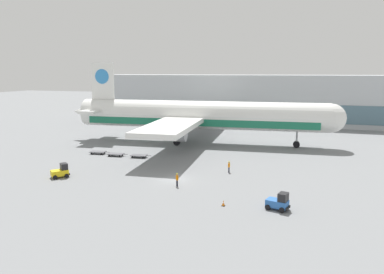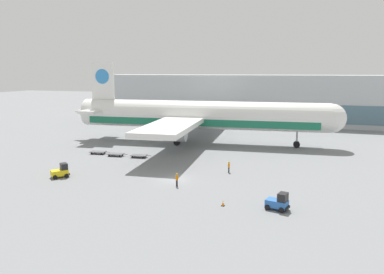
{
  "view_description": "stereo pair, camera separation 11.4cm",
  "coord_description": "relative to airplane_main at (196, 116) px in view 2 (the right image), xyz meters",
  "views": [
    {
      "loc": [
        17.96,
        -47.74,
        15.04
      ],
      "look_at": [
        -1.29,
        12.1,
        4.0
      ],
      "focal_mm": 35.0,
      "sensor_mm": 36.0,
      "label": 1
    },
    {
      "loc": [
        18.06,
        -47.7,
        15.04
      ],
      "look_at": [
        -1.29,
        12.1,
        4.0
      ],
      "focal_mm": 35.0,
      "sensor_mm": 36.0,
      "label": 2
    }
  ],
  "objects": [
    {
      "name": "terminal_building",
      "position": [
        0.59,
        39.23,
        1.15
      ],
      "size": [
        90.0,
        18.2,
        14.0
      ],
      "color": "#B2B7BC",
      "rests_on": "ground_plane"
    },
    {
      "name": "ground_crew_far",
      "position": [
        6.56,
        -29.76,
        -4.75
      ],
      "size": [
        0.45,
        0.4,
        1.83
      ],
      "rotation": [
        0.0,
        0.0,
        5.57
      ],
      "color": "black",
      "rests_on": "ground_plane"
    },
    {
      "name": "ground_crew_near",
      "position": [
        11.62,
        -20.86,
        -4.82
      ],
      "size": [
        0.24,
        0.57,
        1.74
      ],
      "rotation": [
        0.0,
        0.0,
        4.65
      ],
      "color": "black",
      "rests_on": "ground_plane"
    },
    {
      "name": "traffic_cone_near",
      "position": [
        14.05,
        -34.98,
        -5.52
      ],
      "size": [
        0.4,
        0.4,
        0.66
      ],
      "color": "black",
      "rests_on": "ground_plane"
    },
    {
      "name": "baggage_dolly_second",
      "position": [
        -10.14,
        -16.24,
        -5.45
      ],
      "size": [
        3.77,
        1.82,
        0.48
      ],
      "rotation": [
        0.0,
        0.0,
        0.12
      ],
      "color": "#56565B",
      "rests_on": "ground_plane"
    },
    {
      "name": "baggage_tug_mid",
      "position": [
        20.12,
        -34.29,
        -4.96
      ],
      "size": [
        2.72,
        2.15,
        2.0
      ],
      "rotation": [
        0.0,
        0.0,
        -0.26
      ],
      "color": "#2D66B7",
      "rests_on": "ground_plane"
    },
    {
      "name": "airplane_main",
      "position": [
        0.0,
        0.0,
        0.0
      ],
      "size": [
        58.07,
        48.5,
        17.0
      ],
      "rotation": [
        0.0,
        0.0,
        0.08
      ],
      "color": "white",
      "rests_on": "ground_plane"
    },
    {
      "name": "ground_plane",
      "position": [
        5.09,
        -26.83,
        -5.84
      ],
      "size": [
        400.0,
        400.0,
        0.0
      ],
      "primitive_type": "plane",
      "color": "slate"
    },
    {
      "name": "baggage_tug_foreground",
      "position": [
        -10.87,
        -30.79,
        -4.96
      ],
      "size": [
        2.68,
        2.78,
        2.0
      ],
      "rotation": [
        0.0,
        0.0,
        0.87
      ],
      "color": "yellow",
      "rests_on": "ground_plane"
    },
    {
      "name": "baggage_dolly_lead",
      "position": [
        -14.16,
        -15.63,
        -5.45
      ],
      "size": [
        3.77,
        1.82,
        0.48
      ],
      "rotation": [
        0.0,
        0.0,
        0.12
      ],
      "color": "#56565B",
      "rests_on": "ground_plane"
    },
    {
      "name": "baggage_dolly_third",
      "position": [
        -5.67,
        -15.99,
        -5.45
      ],
      "size": [
        3.77,
        1.82,
        0.48
      ],
      "rotation": [
        0.0,
        0.0,
        0.12
      ],
      "color": "#56565B",
      "rests_on": "ground_plane"
    }
  ]
}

